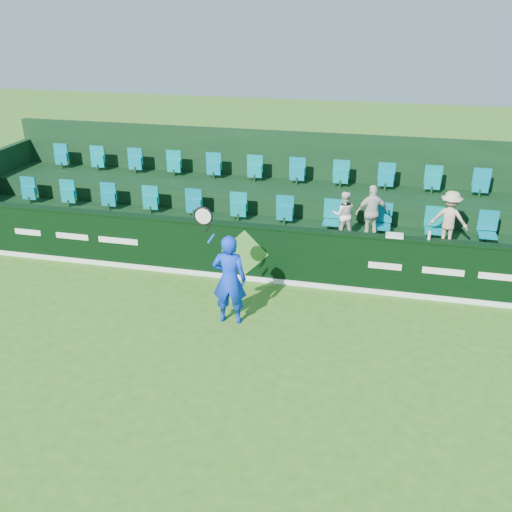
% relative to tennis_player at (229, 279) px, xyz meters
% --- Properties ---
extents(ground, '(60.00, 60.00, 0.00)m').
position_rel_tennis_player_xyz_m(ground, '(-0.14, -2.07, -0.94)').
color(ground, '#306B19').
rests_on(ground, ground).
extents(sponsor_hoarding, '(16.00, 0.25, 1.35)m').
position_rel_tennis_player_xyz_m(sponsor_hoarding, '(-0.14, 1.93, -0.27)').
color(sponsor_hoarding, black).
rests_on(sponsor_hoarding, ground).
extents(stand_tier_front, '(16.00, 2.00, 0.80)m').
position_rel_tennis_player_xyz_m(stand_tier_front, '(-0.14, 3.03, -0.54)').
color(stand_tier_front, black).
rests_on(stand_tier_front, ground).
extents(stand_tier_back, '(16.00, 1.80, 1.30)m').
position_rel_tennis_player_xyz_m(stand_tier_back, '(-0.14, 4.93, -0.29)').
color(stand_tier_back, black).
rests_on(stand_tier_back, ground).
extents(stand_rear, '(16.00, 4.10, 2.60)m').
position_rel_tennis_player_xyz_m(stand_rear, '(-0.14, 5.37, 0.28)').
color(stand_rear, black).
rests_on(stand_rear, ground).
extents(seat_row_front, '(13.50, 0.50, 0.60)m').
position_rel_tennis_player_xyz_m(seat_row_front, '(-0.14, 3.43, 0.16)').
color(seat_row_front, '#037185').
rests_on(seat_row_front, stand_tier_front).
extents(seat_row_back, '(13.50, 0.50, 0.60)m').
position_rel_tennis_player_xyz_m(seat_row_back, '(-0.14, 5.23, 0.66)').
color(seat_row_back, '#037185').
rests_on(seat_row_back, stand_tier_back).
extents(tennis_player, '(1.07, 0.49, 2.50)m').
position_rel_tennis_player_xyz_m(tennis_player, '(0.00, 0.00, 0.00)').
color(tennis_player, '#0C33DC').
rests_on(tennis_player, ground).
extents(spectator_left, '(0.61, 0.52, 1.10)m').
position_rel_tennis_player_xyz_m(spectator_left, '(1.92, 3.05, 0.41)').
color(spectator_left, white).
rests_on(spectator_left, stand_tier_front).
extents(spectator_middle, '(0.82, 0.54, 1.30)m').
position_rel_tennis_player_xyz_m(spectator_middle, '(2.57, 3.05, 0.51)').
color(spectator_middle, silver).
rests_on(spectator_middle, stand_tier_front).
extents(spectator_right, '(0.91, 0.64, 1.29)m').
position_rel_tennis_player_xyz_m(spectator_right, '(4.27, 3.05, 0.50)').
color(spectator_right, '#C1AE88').
rests_on(spectator_right, stand_tier_front).
extents(towel, '(0.36, 0.24, 0.05)m').
position_rel_tennis_player_xyz_m(towel, '(3.09, 1.93, 0.44)').
color(towel, white).
rests_on(towel, sponsor_hoarding).
extents(drinks_bottle, '(0.06, 0.06, 0.19)m').
position_rel_tennis_player_xyz_m(drinks_bottle, '(3.79, 1.93, 0.50)').
color(drinks_bottle, silver).
rests_on(drinks_bottle, sponsor_hoarding).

